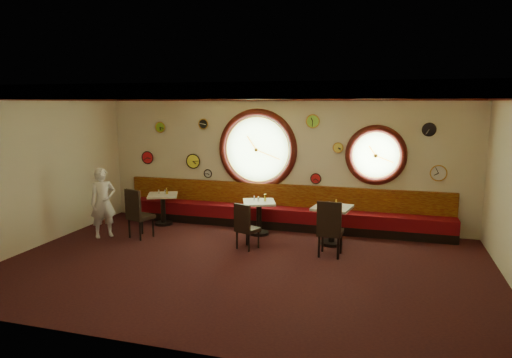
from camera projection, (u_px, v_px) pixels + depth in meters
The scene contains 43 objects.
floor at pixel (244, 266), 8.43m from camera, with size 9.00×6.00×0.00m, color black.
ceiling at pixel (243, 90), 7.90m from camera, with size 9.00×6.00×0.02m, color gold.
wall_back at pixel (281, 160), 11.00m from camera, with size 9.00×0.02×3.20m, color beige.
wall_front at pixel (164, 222), 5.33m from camera, with size 9.00×0.02×3.20m, color beige.
wall_left at pixel (36, 170), 9.42m from camera, with size 0.02×6.00×3.20m, color beige.
molding_back at pixel (282, 97), 10.70m from camera, with size 9.00×0.10×0.18m, color #3B0E0A.
molding_front at pixel (162, 91), 5.12m from camera, with size 9.00×0.10×0.18m, color #3B0E0A.
molding_left at pixel (32, 96), 9.15m from camera, with size 0.10×6.00×0.18m, color #3B0E0A.
banquette_base at pixel (278, 223), 10.99m from camera, with size 8.00×0.55×0.20m, color black.
banquette_seat at pixel (278, 213), 10.95m from camera, with size 8.00×0.55×0.30m, color #5B070F.
banquette_back at pixel (281, 195), 11.09m from camera, with size 8.00×0.10×0.55m, color #611207.
porthole_left_glass at pixel (258, 149), 11.12m from camera, with size 1.66×1.66×0.02m, color #A2D17D.
porthole_left_frame at pixel (257, 149), 11.11m from camera, with size 1.98×1.98×0.18m, color #3B0E0A.
porthole_left_ring at pixel (257, 150), 11.08m from camera, with size 1.61×1.61×0.03m, color gold.
porthole_right_glass at pixel (376, 155), 10.35m from camera, with size 1.10×1.10×0.02m, color #A2D17D.
porthole_right_frame at pixel (376, 155), 10.34m from camera, with size 1.38×1.38×0.18m, color #3B0E0A.
porthole_right_ring at pixel (376, 155), 10.31m from camera, with size 1.09×1.09×0.03m, color gold.
wall_clock_0 at pixel (338, 148), 10.53m from camera, with size 0.22×0.22×0.03m, color #E0D24A.
wall_clock_1 at pixel (160, 127), 11.73m from camera, with size 0.26×0.26×0.03m, color #76B323.
wall_clock_2 at pixel (429, 130), 9.91m from camera, with size 0.28×0.28×0.03m, color black.
wall_clock_3 at pixel (316, 179), 10.80m from camera, with size 0.24×0.24×0.03m, color red.
wall_clock_4 at pixel (203, 124), 11.38m from camera, with size 0.24×0.24×0.03m, color black.
wall_clock_5 at pixel (148, 158), 11.97m from camera, with size 0.32×0.32×0.03m, color red.
wall_clock_6 at pixel (208, 174), 11.56m from camera, with size 0.20×0.20×0.03m, color silver.
wall_clock_7 at pixel (193, 161), 11.62m from camera, with size 0.36×0.36×0.03m, color #F7FA37.
wall_clock_8 at pixel (313, 121), 10.60m from camera, with size 0.30×0.30×0.03m, color #9AE246.
wall_clock_9 at pixel (438, 173), 10.00m from camera, with size 0.34×0.34×0.03m, color white.
table_a at pixel (163, 205), 11.21m from camera, with size 0.91×0.91×0.76m.
table_b at pixel (259, 213), 10.37m from camera, with size 0.90×0.90×0.77m.
table_c at pixel (332, 221), 9.62m from camera, with size 0.86×0.86×0.83m.
chair_a at pixel (137, 210), 10.03m from camera, with size 0.59×0.59×0.69m.
chair_b at pixel (245, 223), 9.28m from camera, with size 0.53×0.53×0.60m.
chair_c at pixel (330, 225), 8.81m from camera, with size 0.49×0.49×0.69m.
condiment_a_salt at pixel (159, 192), 11.22m from camera, with size 0.04×0.04×0.10m, color silver.
condiment_b_salt at pixel (254, 198), 10.42m from camera, with size 0.04×0.04×0.10m, color silver.
condiment_c_salt at pixel (329, 204), 9.61m from camera, with size 0.03×0.03×0.10m, color silver.
condiment_a_pepper at pixel (165, 192), 11.14m from camera, with size 0.04×0.04×0.11m, color silver.
condiment_b_pepper at pixel (258, 199), 10.27m from camera, with size 0.04×0.04×0.11m, color silver.
condiment_c_pepper at pixel (333, 205), 9.48m from camera, with size 0.03×0.03×0.09m, color silver.
condiment_a_bottle at pixel (167, 191), 11.15m from camera, with size 0.05×0.05×0.15m, color gold.
condiment_b_bottle at pixel (265, 198), 10.29m from camera, with size 0.05×0.05×0.17m, color gold.
condiment_c_bottle at pixel (336, 203), 9.60m from camera, with size 0.04×0.04×0.14m, color gold.
waiter at pixel (103, 203), 10.14m from camera, with size 0.57×0.37×1.56m, color white.
Camera 1 is at (2.49, -7.65, 2.99)m, focal length 32.00 mm.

